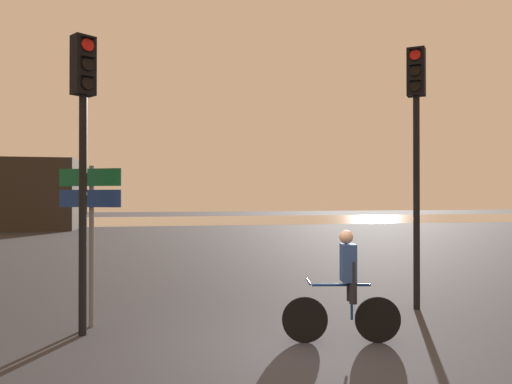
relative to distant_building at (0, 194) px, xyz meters
The scene contains 7 objects.
ground_plane 29.18m from the distant_building, 67.57° to the right, with size 120.00×120.00×0.00m, color #28282D.
water_strip 15.10m from the distant_building, 42.01° to the left, with size 80.00×16.00×0.01m, color #9E937F.
distant_building is the anchor object (origin of this frame).
traffic_light_near_left 26.56m from the distant_building, 71.93° to the right, with size 0.40×0.42×4.54m.
traffic_light_near_right 28.43m from the distant_building, 60.27° to the right, with size 0.41×0.42×4.88m.
direction_sign_post 26.13m from the distant_building, 71.50° to the right, with size 1.00×0.50×2.60m.
cyclist 29.03m from the distant_building, 65.56° to the right, with size 1.68×0.51×1.62m.
Camera 1 is at (-1.82, -6.27, 2.11)m, focal length 35.00 mm.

